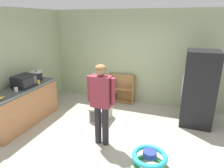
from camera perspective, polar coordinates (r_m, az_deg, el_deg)
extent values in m
plane|color=#A5A090|center=(4.27, -1.20, -16.51)|extent=(12.00, 12.00, 0.00)
cube|color=#9EAD85|center=(5.84, 7.05, 7.46)|extent=(5.20, 0.06, 2.70)
cube|color=#9FAF89|center=(5.74, -23.55, 5.90)|extent=(0.06, 2.99, 2.70)
cube|color=#AE7448|center=(5.22, -24.18, -5.99)|extent=(0.60, 1.87, 0.86)
cube|color=#464C49|center=(5.06, -24.84, -1.33)|extent=(0.64, 1.91, 0.04)
sphere|color=silver|center=(4.57, -26.85, -8.05)|extent=(0.04, 0.04, 0.04)
sphere|color=silver|center=(4.97, -21.73, -5.27)|extent=(0.04, 0.04, 0.04)
sphere|color=silver|center=(5.41, -17.44, -2.88)|extent=(0.04, 0.04, 0.04)
cube|color=black|center=(5.00, 23.76, -1.31)|extent=(0.70, 0.68, 1.78)
cylinder|color=silver|center=(4.79, 19.66, -0.49)|extent=(0.02, 0.02, 0.50)
cube|color=#333333|center=(4.87, 20.22, 3.47)|extent=(0.01, 0.67, 0.01)
cube|color=#AC7745|center=(6.09, -0.89, -0.96)|extent=(0.02, 0.28, 0.85)
cube|color=#AC7745|center=(5.87, 6.24, -1.81)|extent=(0.02, 0.28, 0.85)
cube|color=#A57A47|center=(6.09, 2.98, -0.99)|extent=(0.80, 0.02, 0.85)
cube|color=#AC7745|center=(6.12, 2.55, -4.86)|extent=(0.76, 0.24, 0.02)
cube|color=#AC7745|center=(5.97, 2.61, -1.29)|extent=(0.76, 0.24, 0.02)
cube|color=#2C55A2|center=(6.16, -0.62, -3.65)|extent=(0.03, 0.17, 0.19)
cube|color=#403746|center=(6.02, -0.64, -0.02)|extent=(0.03, 0.17, 0.20)
cube|color=orange|center=(6.12, -0.09, -3.42)|extent=(0.02, 0.17, 0.25)
cube|color=orange|center=(6.00, -0.06, -0.15)|extent=(0.02, 0.17, 0.18)
cube|color=gold|center=(6.11, 0.51, -3.56)|extent=(0.03, 0.17, 0.24)
cube|color=#2B8141|center=(5.97, 0.23, 0.15)|extent=(0.03, 0.17, 0.26)
cube|color=#3A3E44|center=(6.10, 0.97, -3.81)|extent=(0.03, 0.17, 0.20)
cube|color=#85368E|center=(5.96, 0.68, -0.04)|extent=(0.02, 0.17, 0.22)
cylinder|color=#232227|center=(4.07, -4.06, -11.57)|extent=(0.13, 0.13, 0.83)
cylinder|color=#232227|center=(4.01, -1.92, -11.98)|extent=(0.13, 0.13, 0.83)
cube|color=maroon|center=(3.73, -3.18, -2.18)|extent=(0.38, 0.22, 0.61)
cylinder|color=maroon|center=(3.82, -6.51, -1.31)|extent=(0.09, 0.09, 0.52)
cylinder|color=maroon|center=(3.64, 0.30, -2.19)|extent=(0.09, 0.09, 0.52)
sphere|color=#8F6E4E|center=(3.61, -3.29, 3.83)|extent=(0.20, 0.20, 0.20)
ellipsoid|color=brown|center=(3.60, -3.31, 4.67)|extent=(0.21, 0.21, 0.13)
torus|color=#258E47|center=(3.74, 10.61, -22.03)|extent=(0.54, 0.54, 0.07)
torus|color=#27AEBE|center=(3.62, 10.79, -19.79)|extent=(0.60, 0.60, 0.08)
cylinder|color=navy|center=(3.59, 10.84, -19.16)|extent=(0.23, 0.23, 0.10)
cylinder|color=silver|center=(3.66, 14.36, -21.41)|extent=(0.02, 0.02, 0.18)
cylinder|color=silver|center=(3.84, 9.50, -18.93)|extent=(0.02, 0.02, 0.18)
cylinder|color=silver|center=(3.55, 8.23, -22.53)|extent=(0.02, 0.02, 0.18)
cube|color=beige|center=(5.04, -3.18, -8.28)|extent=(0.42, 0.54, 0.36)
cube|color=#424247|center=(4.82, -4.48, -9.64)|extent=(0.32, 0.01, 0.27)
cube|color=black|center=(5.09, -24.04, 0.78)|extent=(0.36, 0.48, 0.28)
cube|color=#2D2D33|center=(4.94, -22.87, 0.41)|extent=(0.01, 0.31, 0.20)
cube|color=#515156|center=(5.09, -21.26, 1.12)|extent=(0.01, 0.10, 0.20)
cylinder|color=black|center=(5.56, -20.95, 2.13)|extent=(0.30, 0.30, 0.20)
cylinder|color=silver|center=(5.53, -21.08, 3.24)|extent=(0.30, 0.30, 0.02)
sphere|color=black|center=(5.53, -21.11, 3.46)|extent=(0.03, 0.03, 0.03)
ellipsoid|color=yellow|center=(4.56, -29.40, -3.48)|extent=(0.09, 0.16, 0.04)
ellipsoid|color=yellow|center=(4.55, -29.26, -3.50)|extent=(0.04, 0.15, 0.04)
ellipsoid|color=yellow|center=(4.54, -29.17, -3.53)|extent=(0.09, 0.16, 0.04)
cylinder|color=white|center=(4.87, -25.92, -1.41)|extent=(0.08, 0.08, 0.09)
cylinder|color=yellow|center=(5.22, -20.53, 0.55)|extent=(0.08, 0.08, 0.09)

